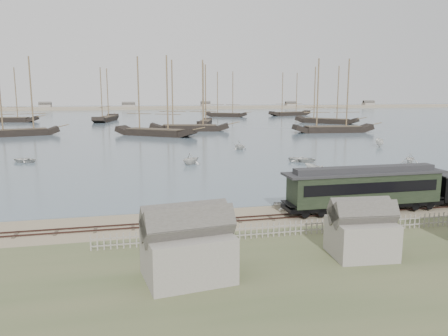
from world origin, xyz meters
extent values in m
plane|color=gray|center=(0.00, 0.00, 0.00)|extent=(600.00, 600.00, 0.00)
cube|color=#4E616F|center=(0.00, 170.00, 0.03)|extent=(600.00, 336.00, 0.06)
cube|color=#3B2520|center=(0.00, -2.50, 0.10)|extent=(120.00, 0.08, 0.12)
cube|color=#3B2520|center=(0.00, -1.50, 0.10)|extent=(120.00, 0.08, 0.12)
cube|color=#3D3127|center=(0.00, -2.00, 0.03)|extent=(120.00, 1.80, 0.06)
cube|color=tan|center=(0.00, 250.00, 0.00)|extent=(500.00, 20.00, 1.80)
cube|color=black|center=(16.83, -2.00, 1.92)|extent=(1.81, 2.21, 2.31)
cube|color=#2C2C2E|center=(16.83, -2.00, 3.12)|extent=(2.01, 2.41, 0.12)
cube|color=black|center=(8.04, -2.00, 0.76)|extent=(15.35, 2.52, 0.38)
cube|color=black|center=(8.04, -2.00, 2.30)|extent=(14.25, 2.74, 2.74)
cube|color=black|center=(8.04, -3.39, 2.57)|extent=(13.15, 0.06, 0.99)
cube|color=black|center=(8.04, -0.61, 2.57)|extent=(13.15, 0.06, 0.99)
cube|color=#2C2C2E|center=(8.04, -2.00, 3.72)|extent=(15.35, 2.96, 0.20)
cube|color=#2C2C2E|center=(8.04, -2.00, 4.05)|extent=(13.70, 1.32, 0.49)
imported|color=silver|center=(1.96, 0.47, 0.36)|extent=(3.60, 4.15, 0.72)
imported|color=silver|center=(-3.61, 27.98, 0.97)|extent=(4.46, 4.55, 1.82)
imported|color=silver|center=(11.70, 16.92, 0.70)|extent=(3.55, 2.33, 1.28)
imported|color=silver|center=(14.06, 26.39, 0.51)|extent=(5.05, 5.36, 0.90)
imported|color=silver|center=(29.68, 21.18, 0.86)|extent=(4.00, 3.90, 1.60)
imported|color=silver|center=(37.09, 41.29, 0.84)|extent=(4.26, 3.27, 1.56)
imported|color=silver|center=(-29.12, 36.06, 0.46)|extent=(4.28, 4.73, 0.80)
imported|color=silver|center=(8.18, 43.14, 0.89)|extent=(3.99, 3.78, 1.66)
camera|label=1|loc=(-13.41, -37.51, 11.04)|focal=35.00mm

